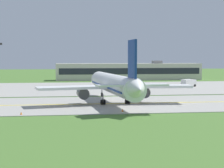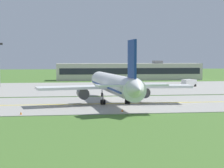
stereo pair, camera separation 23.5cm
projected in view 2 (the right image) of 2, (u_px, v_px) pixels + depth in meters
The scene contains 9 objects.
ground_plane at pixel (114, 104), 75.64m from camera, with size 500.00×500.00×0.00m, color #47702D.
taxiway_strip at pixel (114, 104), 75.63m from camera, with size 240.00×28.00×0.10m, color #9E9B93.
apron_pad at pixel (127, 87), 118.47m from camera, with size 140.00×52.00×0.10m, color #9E9B93.
taxiway_centreline at pixel (114, 104), 75.63m from camera, with size 220.00×0.60×0.01m, color yellow.
airplane_lead at pixel (114, 84), 75.80m from camera, with size 32.42×39.66×12.70m.
service_truck_baggage at pixel (189, 82), 120.39m from camera, with size 6.08×5.14×2.60m.
terminal_building at pixel (130, 72), 160.54m from camera, with size 64.20×9.61×8.54m.
traffic_cone_near_edge at pixel (21, 113), 60.76m from camera, with size 0.44×0.44×0.60m, color orange.
traffic_cone_far_edge at pixel (122, 110), 64.29m from camera, with size 0.44×0.44×0.60m, color orange.
Camera 2 is at (-10.29, -74.44, 9.53)m, focal length 57.95 mm.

